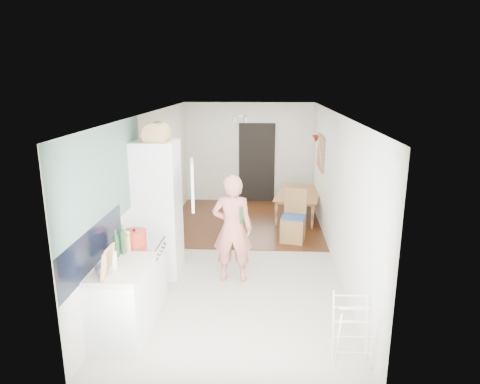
# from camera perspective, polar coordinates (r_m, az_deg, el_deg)

# --- Properties ---
(room_shell) EXTENTS (3.20, 7.00, 2.50)m
(room_shell) POSITION_cam_1_polar(r_m,az_deg,el_deg) (7.34, 0.18, 0.64)
(room_shell) COLOR white
(room_shell) RESTS_ON ground
(floor) EXTENTS (3.20, 7.00, 0.01)m
(floor) POSITION_cam_1_polar(r_m,az_deg,el_deg) (7.74, 0.17, -8.36)
(floor) COLOR beige
(floor) RESTS_ON ground
(wood_floor_overlay) EXTENTS (3.20, 3.30, 0.01)m
(wood_floor_overlay) POSITION_cam_1_polar(r_m,az_deg,el_deg) (9.47, 0.79, -3.92)
(wood_floor_overlay) COLOR #522E14
(wood_floor_overlay) RESTS_ON room_shell
(sage_wall_panel) EXTENTS (0.02, 3.00, 1.30)m
(sage_wall_panel) POSITION_cam_1_polar(r_m,az_deg,el_deg) (5.61, -17.44, 1.78)
(sage_wall_panel) COLOR slate
(sage_wall_panel) RESTS_ON room_shell
(tile_splashback) EXTENTS (0.02, 1.90, 0.50)m
(tile_splashback) POSITION_cam_1_polar(r_m,az_deg,el_deg) (5.32, -18.87, -6.95)
(tile_splashback) COLOR black
(tile_splashback) RESTS_ON room_shell
(doorway_recess) EXTENTS (0.90, 0.04, 2.00)m
(doorway_recess) POSITION_cam_1_polar(r_m,az_deg,el_deg) (10.78, 2.26, 3.87)
(doorway_recess) COLOR black
(doorway_recess) RESTS_ON room_shell
(base_cabinet) EXTENTS (0.60, 0.90, 0.86)m
(base_cabinet) POSITION_cam_1_polar(r_m,az_deg,el_deg) (5.52, -15.40, -14.08)
(base_cabinet) COLOR white
(base_cabinet) RESTS_ON room_shell
(worktop) EXTENTS (0.62, 0.92, 0.06)m
(worktop) POSITION_cam_1_polar(r_m,az_deg,el_deg) (5.32, -15.74, -9.73)
(worktop) COLOR beige
(worktop) RESTS_ON room_shell
(range_cooker) EXTENTS (0.60, 0.60, 0.88)m
(range_cooker) POSITION_cam_1_polar(r_m,az_deg,el_deg) (6.15, -13.19, -10.70)
(range_cooker) COLOR white
(range_cooker) RESTS_ON room_shell
(cooker_top) EXTENTS (0.60, 0.60, 0.04)m
(cooker_top) POSITION_cam_1_polar(r_m,az_deg,el_deg) (5.97, -13.45, -6.71)
(cooker_top) COLOR #B3B3B6
(cooker_top) RESTS_ON room_shell
(fridge_housing) EXTENTS (0.66, 0.66, 2.15)m
(fridge_housing) POSITION_cam_1_polar(r_m,az_deg,el_deg) (6.83, -10.89, -2.24)
(fridge_housing) COLOR white
(fridge_housing) RESTS_ON room_shell
(fridge_door) EXTENTS (0.14, 0.56, 0.70)m
(fridge_door) POSITION_cam_1_polar(r_m,az_deg,el_deg) (6.30, -6.37, 0.96)
(fridge_door) COLOR white
(fridge_door) RESTS_ON room_shell
(fridge_interior) EXTENTS (0.02, 0.52, 0.66)m
(fridge_interior) POSITION_cam_1_polar(r_m,az_deg,el_deg) (6.64, -8.49, 1.61)
(fridge_interior) COLOR white
(fridge_interior) RESTS_ON room_shell
(pinboard) EXTENTS (0.03, 0.90, 0.70)m
(pinboard) POSITION_cam_1_polar(r_m,az_deg,el_deg) (9.21, 10.75, 5.20)
(pinboard) COLOR tan
(pinboard) RESTS_ON room_shell
(pinboard_frame) EXTENTS (0.00, 0.94, 0.74)m
(pinboard_frame) POSITION_cam_1_polar(r_m,az_deg,el_deg) (9.21, 10.65, 5.21)
(pinboard_frame) COLOR #A88343
(pinboard_frame) RESTS_ON room_shell
(wall_sconce) EXTENTS (0.18, 0.18, 0.16)m
(wall_sconce) POSITION_cam_1_polar(r_m,az_deg,el_deg) (9.81, 10.10, 7.00)
(wall_sconce) COLOR maroon
(wall_sconce) RESTS_ON room_shell
(person) EXTENTS (0.74, 0.49, 1.99)m
(person) POSITION_cam_1_polar(r_m,az_deg,el_deg) (6.48, -1.02, -3.65)
(person) COLOR #D37663
(person) RESTS_ON floor
(dining_table) EXTENTS (1.02, 1.52, 0.49)m
(dining_table) POSITION_cam_1_polar(r_m,az_deg,el_deg) (9.77, 7.94, -1.98)
(dining_table) COLOR #A88343
(dining_table) RESTS_ON floor
(dining_chair) EXTENTS (0.51, 0.51, 1.02)m
(dining_chair) POSITION_cam_1_polar(r_m,az_deg,el_deg) (8.23, 7.13, -3.25)
(dining_chair) COLOR #A88343
(dining_chair) RESTS_ON floor
(stool) EXTENTS (0.33, 0.33, 0.39)m
(stool) POSITION_cam_1_polar(r_m,az_deg,el_deg) (8.64, -0.59, -4.45)
(stool) COLOR #A88343
(stool) RESTS_ON floor
(grey_drape) EXTENTS (0.42, 0.42, 0.17)m
(grey_drape) POSITION_cam_1_polar(r_m,az_deg,el_deg) (8.54, -0.73, -2.69)
(grey_drape) COLOR gray
(grey_drape) RESTS_ON stool
(drying_rack) EXTENTS (0.40, 0.37, 0.77)m
(drying_rack) POSITION_cam_1_polar(r_m,az_deg,el_deg) (5.04, 14.86, -17.66)
(drying_rack) COLOR white
(drying_rack) RESTS_ON floor
(bread_bin) EXTENTS (0.40, 0.38, 0.20)m
(bread_bin) POSITION_cam_1_polar(r_m,az_deg,el_deg) (6.52, -11.04, 7.53)
(bread_bin) COLOR tan
(bread_bin) RESTS_ON fridge_housing
(red_casserole) EXTENTS (0.32, 0.32, 0.19)m
(red_casserole) POSITION_cam_1_polar(r_m,az_deg,el_deg) (5.88, -13.87, -5.88)
(red_casserole) COLOR red
(red_casserole) RESTS_ON cooker_top
(steel_pan) EXTENTS (0.20, 0.20, 0.09)m
(steel_pan) POSITION_cam_1_polar(r_m,az_deg,el_deg) (5.15, -17.73, -9.81)
(steel_pan) COLOR #B3B3B6
(steel_pan) RESTS_ON worktop
(held_bottle) EXTENTS (0.05, 0.05, 0.24)m
(held_bottle) POSITION_cam_1_polar(r_m,az_deg,el_deg) (6.25, 0.17, -3.13)
(held_bottle) COLOR #1E4325
(held_bottle) RESTS_ON person
(bottle_a) EXTENTS (0.08, 0.08, 0.28)m
(bottle_a) POSITION_cam_1_polar(r_m,az_deg,el_deg) (5.53, -16.18, -6.88)
(bottle_a) COLOR #1E4325
(bottle_a) RESTS_ON worktop
(bottle_b) EXTENTS (0.07, 0.07, 0.30)m
(bottle_b) POSITION_cam_1_polar(r_m,az_deg,el_deg) (5.59, -15.40, -6.44)
(bottle_b) COLOR #1E4325
(bottle_b) RESTS_ON worktop
(bottle_c) EXTENTS (0.11, 0.11, 0.21)m
(bottle_c) POSITION_cam_1_polar(r_m,az_deg,el_deg) (5.20, -16.54, -8.71)
(bottle_c) COLOR silver
(bottle_c) RESTS_ON worktop
(pepper_mill_front) EXTENTS (0.07, 0.07, 0.21)m
(pepper_mill_front) POSITION_cam_1_polar(r_m,az_deg,el_deg) (5.67, -14.68, -6.61)
(pepper_mill_front) COLOR tan
(pepper_mill_front) RESTS_ON worktop
(pepper_mill_back) EXTENTS (0.07, 0.07, 0.23)m
(pepper_mill_back) POSITION_cam_1_polar(r_m,az_deg,el_deg) (5.67, -15.19, -6.53)
(pepper_mill_back) COLOR tan
(pepper_mill_back) RESTS_ON worktop
(chopping_boards) EXTENTS (0.12, 0.25, 0.35)m
(chopping_boards) POSITION_cam_1_polar(r_m,az_deg,el_deg) (5.00, -17.24, -8.91)
(chopping_boards) COLOR tan
(chopping_boards) RESTS_ON worktop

